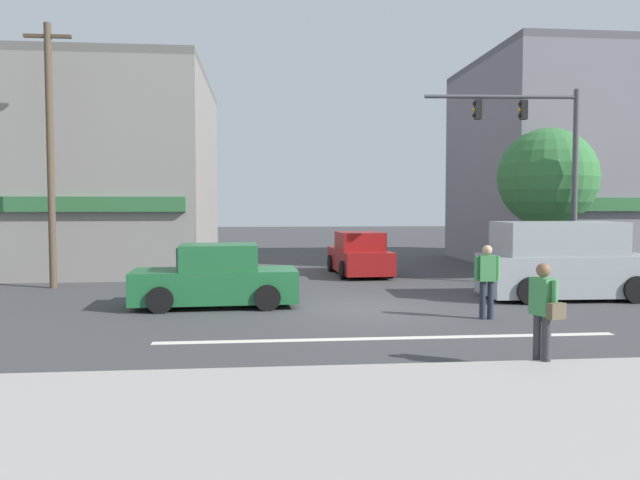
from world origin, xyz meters
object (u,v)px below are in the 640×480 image
Objects in this scene: utility_pole_near_left at (50,152)px; utility_pole_far_right at (532,172)px; traffic_light_mast at (545,154)px; pedestrian_foreground_with_bag at (544,310)px; sedan_crossing_rightbound at (216,279)px; pedestrian_mid_crossing at (487,277)px; van_crossing_leftbound at (564,262)px; street_tree at (547,178)px; sedan_crossing_center at (359,256)px.

utility_pole_far_right is (17.43, 4.59, -0.29)m from utility_pole_near_left.
traffic_light_mast is 3.71× the size of pedestrian_foreground_with_bag.
pedestrian_mid_crossing is at bearing -20.97° from sedan_crossing_rightbound.
traffic_light_mast is (-2.11, -5.58, 0.27)m from utility_pole_far_right.
street_tree is at bearing 70.02° from van_crossing_leftbound.
pedestrian_mid_crossing is (6.18, -2.37, 0.24)m from sedan_crossing_rightbound.
street_tree is 9.13m from pedestrian_mid_crossing.
traffic_light_mast is 3.71× the size of pedestrian_mid_crossing.
traffic_light_mast is 7.35m from sedan_crossing_center.
pedestrian_mid_crossing is at bearing -29.32° from utility_pole_near_left.
utility_pole_far_right is 1.80× the size of sedan_crossing_rightbound.
street_tree reaches higher than sedan_crossing_rightbound.
pedestrian_mid_crossing reaches higher than sedan_crossing_center.
street_tree is 13.14m from pedestrian_foreground_with_bag.
traffic_light_mast is at bearing -35.40° from sedan_crossing_center.
utility_pole_far_right is at bearing 61.46° from pedestrian_mid_crossing.
traffic_light_mast is 1.34× the size of van_crossing_leftbound.
utility_pole_near_left is 1.74× the size of van_crossing_leftbound.
utility_pole_far_right is 5.97m from traffic_light_mast.
street_tree is at bearing 56.25° from pedestrian_mid_crossing.
utility_pole_near_left reaches higher than sedan_crossing_rightbound.
traffic_light_mast is (15.33, -0.99, -0.02)m from utility_pole_near_left.
utility_pole_far_right is at bearing 73.23° from street_tree.
utility_pole_near_left is 15.45m from van_crossing_leftbound.
pedestrian_foreground_with_bag is (10.72, -10.75, -3.24)m from utility_pole_near_left.
utility_pole_far_right is 15.27m from sedan_crossing_rightbound.
sedan_crossing_rightbound is at bearing -177.63° from van_crossing_leftbound.
utility_pole_near_left is at bearing 165.96° from van_crossing_leftbound.
utility_pole_near_left reaches higher than pedestrian_mid_crossing.
street_tree is 5.43m from van_crossing_leftbound.
sedan_crossing_center is (-6.27, 1.91, -2.80)m from street_tree.
utility_pole_near_left reaches higher than traffic_light_mast.
traffic_light_mast is at bearing -118.10° from street_tree.
street_tree is 1.13× the size of van_crossing_leftbound.
utility_pole_far_right is at bearing 69.29° from traffic_light_mast.
utility_pole_near_left reaches higher than sedan_crossing_center.
utility_pole_near_left is 15.36m from traffic_light_mast.
street_tree reaches higher than van_crossing_leftbound.
pedestrian_foreground_with_bag is (-3.94, -7.09, -0.05)m from van_crossing_leftbound.
pedestrian_mid_crossing is at bearing -139.42° from van_crossing_leftbound.
traffic_light_mast is at bearing 76.16° from van_crossing_leftbound.
utility_pole_near_left is 10.98m from sedan_crossing_center.
traffic_light_mast is 1.49× the size of sedan_crossing_rightbound.
sedan_crossing_center is 7.93m from van_crossing_leftbound.
street_tree reaches higher than sedan_crossing_center.
van_crossing_leftbound is (-1.64, -4.52, -2.51)m from street_tree.
pedestrian_mid_crossing is (0.72, 4.33, -0.00)m from pedestrian_foreground_with_bag.
sedan_crossing_center is (10.04, 2.77, -3.48)m from utility_pole_near_left.
sedan_crossing_center is at bearing 54.99° from sedan_crossing_rightbound.
traffic_light_mast is at bearing 54.49° from pedestrian_mid_crossing.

